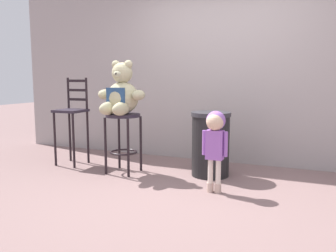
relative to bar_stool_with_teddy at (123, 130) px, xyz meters
The scene contains 7 objects.
ground_plane 1.29m from the bar_stool_with_teddy, 27.36° to the right, with size 24.00×24.00×0.00m, color #7B605E.
building_wall 2.08m from the bar_stool_with_teddy, 50.17° to the left, with size 7.11×0.30×3.75m, color #A29997.
bar_stool_with_teddy is the anchor object (origin of this frame).
teddy_bear 0.45m from the bar_stool_with_teddy, 90.00° to the right, with size 0.63×0.56×0.67m.
child_walking 1.33m from the bar_stool_with_teddy, 13.32° to the right, with size 0.28×0.22×0.87m.
trash_bin 1.12m from the bar_stool_with_teddy, 16.14° to the left, with size 0.49×0.49×0.79m.
bar_chair_empty 0.91m from the bar_stool_with_teddy, behind, with size 0.37×0.37×1.21m.
Camera 1 is at (1.26, -3.31, 1.21)m, focal length 37.86 mm.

